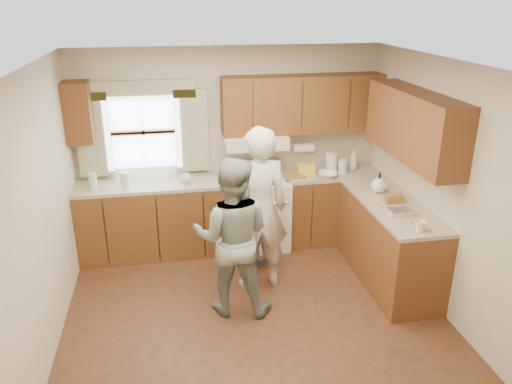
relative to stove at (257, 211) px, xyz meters
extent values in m
plane|color=#412314|center=(-0.30, -1.44, -0.47)|extent=(3.80, 3.80, 0.00)
plane|color=white|center=(-0.30, -1.44, 2.03)|extent=(3.80, 3.80, 0.00)
plane|color=beige|center=(-0.30, 0.31, 0.78)|extent=(3.80, 0.00, 3.80)
plane|color=beige|center=(-0.30, -3.19, 0.78)|extent=(3.80, 0.00, 3.80)
plane|color=beige|center=(-2.20, -1.44, 0.78)|extent=(0.00, 3.50, 3.50)
plane|color=beige|center=(1.60, -1.44, 0.78)|extent=(0.00, 3.50, 3.50)
cube|color=#41200E|center=(-1.29, 0.01, -0.02)|extent=(1.82, 0.60, 0.90)
cube|color=#41200E|center=(0.99, 0.01, -0.02)|extent=(1.22, 0.60, 0.90)
cube|color=#3F1F0E|center=(1.30, -1.11, -0.02)|extent=(0.60, 1.65, 0.90)
cube|color=tan|center=(-1.29, 0.01, 0.45)|extent=(1.82, 0.60, 0.04)
cube|color=tan|center=(0.99, 0.01, 0.45)|extent=(1.22, 0.60, 0.04)
cube|color=tan|center=(1.30, -1.11, 0.45)|extent=(0.60, 1.65, 0.04)
cube|color=#41200E|center=(0.60, 0.15, 1.33)|extent=(2.00, 0.33, 0.70)
cube|color=#3F1F0E|center=(-2.05, 0.15, 1.33)|extent=(0.30, 0.33, 0.70)
cube|color=#3F1F0E|center=(1.43, -1.11, 1.33)|extent=(0.33, 1.65, 0.70)
cube|color=beige|center=(0.00, 0.08, 0.91)|extent=(0.76, 0.45, 0.15)
cube|color=silver|center=(-1.35, 0.29, 1.03)|extent=(0.90, 0.03, 0.90)
cube|color=gold|center=(-1.93, 0.24, 1.03)|extent=(0.40, 0.05, 1.02)
cube|color=gold|center=(-0.77, 0.24, 1.03)|extent=(0.40, 0.05, 1.02)
cube|color=gold|center=(-1.35, 0.24, 1.55)|extent=(1.30, 0.05, 0.22)
cylinder|color=white|center=(0.65, 0.21, 0.75)|extent=(0.27, 0.12, 0.12)
imported|color=silver|center=(-0.89, -0.05, 0.53)|extent=(0.17, 0.17, 0.11)
imported|color=silver|center=(1.28, 0.05, 0.61)|extent=(0.14, 0.14, 0.27)
imported|color=silver|center=(0.86, -0.17, 0.50)|extent=(0.31, 0.31, 0.06)
imported|color=silver|center=(1.26, -1.80, 0.53)|extent=(0.12, 0.12, 0.11)
cylinder|color=silver|center=(-1.96, -0.05, 0.57)|extent=(0.10, 0.10, 0.18)
cube|color=olive|center=(0.46, -0.09, 0.48)|extent=(0.26, 0.19, 0.02)
cube|color=yellow|center=(0.63, 0.01, 0.53)|extent=(0.22, 0.15, 0.12)
cylinder|color=silver|center=(0.97, 0.01, 0.60)|extent=(0.15, 0.15, 0.25)
cylinder|color=silver|center=(1.09, -0.07, 0.56)|extent=(0.11, 0.11, 0.18)
sphere|color=silver|center=(1.27, -0.78, 0.56)|extent=(0.17, 0.17, 0.17)
cube|color=olive|center=(1.32, -1.08, 0.52)|extent=(0.20, 0.11, 0.09)
cube|color=silver|center=(1.25, -1.40, 0.50)|extent=(0.24, 0.17, 0.06)
cylinder|color=silver|center=(-1.60, -0.02, 0.56)|extent=(0.10, 0.10, 0.16)
cube|color=silver|center=(0.00, -0.01, -0.02)|extent=(0.76, 0.64, 0.90)
cube|color=#B7B7BC|center=(0.00, 0.25, 0.52)|extent=(0.76, 0.10, 0.16)
cylinder|color=#B7B7BC|center=(0.00, -0.33, 0.23)|extent=(0.68, 0.03, 0.03)
cube|color=#4547A3|center=(0.05, -0.35, 0.01)|extent=(0.22, 0.02, 0.42)
cylinder|color=black|center=(-0.18, 0.11, 0.44)|extent=(0.18, 0.18, 0.01)
cylinder|color=black|center=(0.18, 0.11, 0.44)|extent=(0.18, 0.18, 0.01)
cylinder|color=black|center=(-0.18, -0.14, 0.44)|extent=(0.18, 0.18, 0.01)
cylinder|color=black|center=(0.18, -0.14, 0.44)|extent=(0.18, 0.18, 0.01)
imported|color=beige|center=(-0.17, -0.96, 0.45)|extent=(0.69, 0.48, 1.83)
imported|color=#274438|center=(-0.50, -1.37, 0.36)|extent=(0.93, 0.81, 1.65)
imported|color=gray|center=(-0.07, -0.59, 0.01)|extent=(0.60, 0.45, 0.95)
camera|label=1|loc=(-1.06, -5.75, 2.58)|focal=35.00mm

